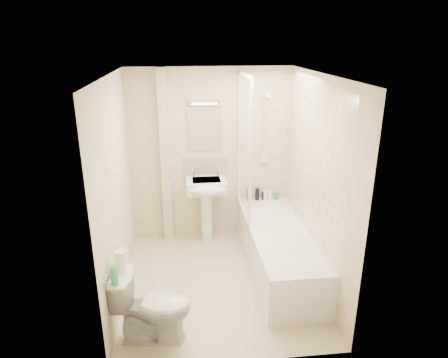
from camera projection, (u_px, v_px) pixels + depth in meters
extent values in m
plane|color=beige|center=(220.00, 282.00, 4.75)|extent=(2.50, 2.50, 0.00)
cube|color=beige|center=(210.00, 156.00, 5.52)|extent=(2.20, 0.02, 2.40)
cube|color=beige|center=(116.00, 192.00, 4.23)|extent=(0.02, 2.50, 2.40)
cube|color=beige|center=(317.00, 184.00, 4.46)|extent=(0.02, 2.50, 2.40)
cube|color=white|center=(219.00, 75.00, 3.94)|extent=(2.20, 2.50, 0.02)
cube|color=beige|center=(264.00, 139.00, 5.51)|extent=(0.70, 0.01, 1.75)
cube|color=beige|center=(312.00, 160.00, 4.57)|extent=(0.01, 2.10, 1.75)
cube|color=beige|center=(165.00, 159.00, 5.40)|extent=(0.12, 0.12, 2.40)
cube|color=beige|center=(205.00, 168.00, 5.56)|extent=(0.60, 0.02, 0.30)
cube|color=white|center=(205.00, 129.00, 5.37)|extent=(0.46, 0.01, 0.60)
cube|color=silver|center=(204.00, 102.00, 5.23)|extent=(0.42, 0.07, 0.07)
cube|color=white|center=(278.00, 250.00, 4.92)|extent=(0.70, 2.10, 0.55)
cube|color=white|center=(279.00, 234.00, 4.85)|extent=(0.56, 1.96, 0.05)
cube|color=white|center=(244.00, 146.00, 5.05)|extent=(0.01, 0.90, 1.80)
cube|color=white|center=(239.00, 138.00, 5.46)|extent=(0.04, 0.04, 1.80)
cube|color=white|center=(250.00, 156.00, 4.63)|extent=(0.04, 0.04, 1.80)
cube|color=white|center=(246.00, 75.00, 4.76)|extent=(0.04, 0.90, 0.04)
cube|color=white|center=(243.00, 209.00, 5.35)|extent=(0.04, 0.90, 0.03)
cylinder|color=white|center=(265.00, 130.00, 5.45)|extent=(0.02, 0.02, 0.90)
cylinder|color=white|center=(264.00, 162.00, 5.60)|extent=(0.05, 0.05, 0.02)
cylinder|color=white|center=(266.00, 97.00, 5.29)|extent=(0.05, 0.05, 0.02)
cylinder|color=white|center=(267.00, 95.00, 5.22)|extent=(0.08, 0.11, 0.11)
cube|color=white|center=(264.00, 157.00, 5.57)|extent=(0.10, 0.05, 0.14)
cylinder|color=white|center=(264.00, 127.00, 5.40)|extent=(0.01, 0.13, 0.84)
cylinder|color=white|center=(207.00, 216.00, 5.63)|extent=(0.16, 0.16, 0.74)
cube|color=white|center=(206.00, 185.00, 5.44)|extent=(0.55, 0.42, 0.17)
ellipsoid|color=white|center=(207.00, 190.00, 5.29)|extent=(0.55, 0.23, 0.17)
cube|color=silver|center=(206.00, 181.00, 5.42)|extent=(0.38, 0.27, 0.04)
cylinder|color=white|center=(193.00, 174.00, 5.48)|extent=(0.03, 0.03, 0.10)
cylinder|color=white|center=(219.00, 173.00, 5.52)|extent=(0.03, 0.03, 0.10)
sphere|color=white|center=(193.00, 170.00, 5.46)|extent=(0.04, 0.04, 0.04)
sphere|color=white|center=(219.00, 169.00, 5.50)|extent=(0.04, 0.04, 0.04)
cylinder|color=black|center=(249.00, 194.00, 5.68)|extent=(0.07, 0.07, 0.18)
cylinder|color=silver|center=(250.00, 195.00, 5.68)|extent=(0.06, 0.06, 0.15)
cylinder|color=black|center=(257.00, 194.00, 5.69)|extent=(0.06, 0.06, 0.18)
cylinder|color=#121452|center=(263.00, 196.00, 5.71)|extent=(0.05, 0.05, 0.12)
cylinder|color=beige|center=(265.00, 194.00, 5.71)|extent=(0.06, 0.06, 0.16)
cylinder|color=white|center=(270.00, 195.00, 5.72)|extent=(0.06, 0.06, 0.14)
cylinder|color=green|center=(277.00, 196.00, 5.73)|extent=(0.06, 0.06, 0.09)
imported|color=white|center=(153.00, 306.00, 3.76)|extent=(0.57, 0.80, 0.72)
cylinder|color=white|center=(121.00, 267.00, 3.64)|extent=(0.10, 0.10, 0.11)
cylinder|color=white|center=(121.00, 255.00, 3.64)|extent=(0.12, 0.12, 0.09)
cylinder|color=#28C05E|center=(114.00, 275.00, 3.46)|extent=(0.07, 0.07, 0.18)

